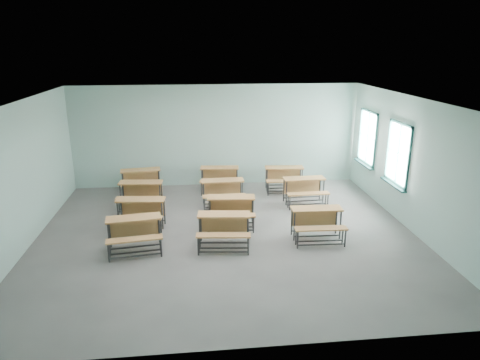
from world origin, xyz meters
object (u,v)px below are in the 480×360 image
object	(u,v)px
desk_unit_r1c0	(140,210)
desk_unit_r2c1	(223,189)
desk_unit_r0c0	(134,229)
desk_unit_r1c1	(231,207)
desk_unit_r3c0	(141,178)
desk_unit_r3c1	(220,175)
desk_unit_r2c2	(305,187)
desk_unit_r0c2	(317,219)
desk_unit_r3c2	(284,175)
desk_unit_r0c1	(224,226)
desk_unit_r2c0	(140,191)

from	to	relation	value
desk_unit_r1c0	desk_unit_r2c1	world-z (taller)	same
desk_unit_r0c0	desk_unit_r1c1	xyz separation A→B (m)	(2.24, 1.10, 0.00)
desk_unit_r0c0	desk_unit_r3c0	xyz separation A→B (m)	(-0.27, 3.82, 0.00)
desk_unit_r1c0	desk_unit_r3c1	distance (m)	3.38
desk_unit_r0c0	desk_unit_r1c0	bearing A→B (deg)	82.77
desk_unit_r0c0	desk_unit_r1c1	distance (m)	2.49
desk_unit_r2c2	desk_unit_r0c2	bearing A→B (deg)	-99.12
desk_unit_r3c0	desk_unit_r3c2	xyz separation A→B (m)	(4.39, -0.20, 0.00)
desk_unit_r0c1	desk_unit_r3c1	distance (m)	3.83
desk_unit_r2c0	desk_unit_r0c0	bearing A→B (deg)	-81.91
desk_unit_r0c0	desk_unit_r0c2	xyz separation A→B (m)	(4.16, 0.12, 0.00)
desk_unit_r2c1	desk_unit_r2c2	world-z (taller)	same
desk_unit_r0c0	desk_unit_r3c2	size ratio (longest dim) A/B	1.02
desk_unit_r2c1	desk_unit_r3c2	xyz separation A→B (m)	(1.99, 1.11, 0.00)
desk_unit_r0c1	desk_unit_r0c2	distance (m)	2.19
desk_unit_r0c2	desk_unit_r0c0	bearing A→B (deg)	-176.42
desk_unit_r3c1	desk_unit_r0c0	bearing A→B (deg)	-114.23
desk_unit_r0c2	desk_unit_r2c1	xyz separation A→B (m)	(-2.03, 2.39, 0.00)
desk_unit_r2c0	desk_unit_r3c1	world-z (taller)	same
desk_unit_r1c0	desk_unit_r3c2	world-z (taller)	same
desk_unit_r0c0	desk_unit_r2c1	xyz separation A→B (m)	(2.13, 2.50, 0.00)
desk_unit_r0c1	desk_unit_r0c2	size ratio (longest dim) A/B	1.04
desk_unit_r2c0	desk_unit_r3c1	distance (m)	2.59
desk_unit_r1c1	desk_unit_r2c0	size ratio (longest dim) A/B	1.00
desk_unit_r2c0	desk_unit_r2c2	xyz separation A→B (m)	(4.61, -0.13, 0.00)
desk_unit_r2c1	desk_unit_r3c2	world-z (taller)	same
desk_unit_r1c1	desk_unit_r3c1	size ratio (longest dim) A/B	1.00
desk_unit_r0c1	desk_unit_r1c1	bearing A→B (deg)	82.82
desk_unit_r0c2	desk_unit_r2c1	distance (m)	3.13
desk_unit_r0c2	desk_unit_r2c1	bearing A→B (deg)	132.30
desk_unit_r3c0	desk_unit_r0c1	bearing A→B (deg)	-67.26
desk_unit_r1c1	desk_unit_r3c1	world-z (taller)	same
desk_unit_r3c0	desk_unit_r3c2	world-z (taller)	same
desk_unit_r0c2	desk_unit_r2c2	size ratio (longest dim) A/B	1.00
desk_unit_r0c2	desk_unit_r3c2	distance (m)	3.50
desk_unit_r1c0	desk_unit_r1c1	xyz separation A→B (m)	(2.24, -0.08, 0.00)
desk_unit_r0c0	desk_unit_r3c1	bearing A→B (deg)	53.77
desk_unit_r0c0	desk_unit_r2c2	xyz separation A→B (m)	(4.46, 2.44, 0.00)
desk_unit_r0c0	desk_unit_r1c1	bearing A→B (deg)	19.02
desk_unit_r3c0	desk_unit_r2c1	bearing A→B (deg)	-36.35
desk_unit_r1c0	desk_unit_r0c2	bearing A→B (deg)	-8.03
desk_unit_r2c0	desk_unit_r2c2	world-z (taller)	same
desk_unit_r2c2	desk_unit_r3c2	world-z (taller)	same
desk_unit_r1c1	desk_unit_r0c1	bearing A→B (deg)	-98.10
desk_unit_r2c0	desk_unit_r0c2	bearing A→B (deg)	-24.97
desk_unit_r3c2	desk_unit_r0c0	bearing A→B (deg)	-134.09
desk_unit_r1c0	desk_unit_r1c1	size ratio (longest dim) A/B	1.01
desk_unit_r1c1	desk_unit_r3c1	distance (m)	2.72
desk_unit_r0c2	desk_unit_r2c0	size ratio (longest dim) A/B	0.97
desk_unit_r2c1	desk_unit_r3c1	xyz separation A→B (m)	(-0.01, 1.31, 0.00)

